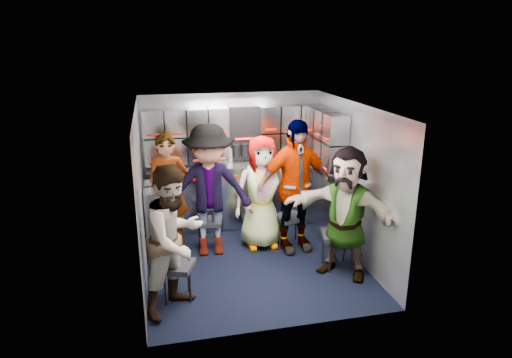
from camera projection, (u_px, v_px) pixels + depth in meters
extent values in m
plane|color=black|center=(253.00, 262.00, 6.17)|extent=(3.00, 3.00, 0.00)
cube|color=gray|center=(233.00, 159.00, 7.25)|extent=(2.80, 0.04, 2.10)
cube|color=gray|center=(141.00, 197.00, 5.56)|extent=(0.04, 3.00, 2.10)
cube|color=gray|center=(354.00, 181.00, 6.15)|extent=(0.04, 3.00, 2.10)
cube|color=silver|center=(253.00, 107.00, 5.54)|extent=(2.80, 3.00, 0.02)
cube|color=#90969F|center=(235.00, 196.00, 7.22)|extent=(2.68, 0.38, 0.99)
cube|color=#90969F|center=(160.00, 220.00, 6.29)|extent=(0.38, 0.76, 0.99)
cube|color=#BABCC2|center=(235.00, 165.00, 7.07)|extent=(2.68, 0.42, 0.03)
cube|color=#90969F|center=(234.00, 134.00, 6.98)|extent=(2.68, 0.28, 0.82)
cube|color=#90969F|center=(326.00, 139.00, 6.64)|extent=(0.28, 1.00, 0.82)
cube|color=#90969F|center=(325.00, 205.00, 6.84)|extent=(0.28, 1.20, 1.00)
cube|color=#940B04|center=(237.00, 177.00, 6.92)|extent=(2.60, 0.02, 0.03)
cube|color=black|center=(176.00, 266.00, 5.19)|extent=(0.48, 0.47, 0.06)
cylinder|color=black|center=(165.00, 290.00, 5.12)|extent=(0.02, 0.02, 0.40)
cylinder|color=black|center=(190.00, 287.00, 5.17)|extent=(0.02, 0.02, 0.40)
cylinder|color=black|center=(164.00, 279.00, 5.34)|extent=(0.02, 0.02, 0.40)
cylinder|color=black|center=(188.00, 277.00, 5.40)|extent=(0.02, 0.02, 0.40)
cube|color=black|center=(209.00, 221.00, 6.49)|extent=(0.43, 0.41, 0.06)
cylinder|color=black|center=(201.00, 239.00, 6.42)|extent=(0.02, 0.02, 0.38)
cylinder|color=black|center=(220.00, 237.00, 6.47)|extent=(0.02, 0.02, 0.38)
cylinder|color=black|center=(199.00, 233.00, 6.63)|extent=(0.02, 0.02, 0.38)
cylinder|color=black|center=(217.00, 231.00, 6.69)|extent=(0.02, 0.02, 0.38)
cube|color=black|center=(259.00, 212.00, 6.70)|extent=(0.42, 0.40, 0.06)
cylinder|color=black|center=(251.00, 231.00, 6.62)|extent=(0.03, 0.03, 0.42)
cylinder|color=black|center=(270.00, 230.00, 6.68)|extent=(0.03, 0.03, 0.42)
cylinder|color=black|center=(247.00, 225.00, 6.86)|extent=(0.03, 0.03, 0.42)
cylinder|color=black|center=(266.00, 223.00, 6.92)|extent=(0.03, 0.03, 0.42)
cube|color=black|center=(290.00, 217.00, 6.61)|extent=(0.45, 0.44, 0.06)
cylinder|color=black|center=(283.00, 235.00, 6.54)|extent=(0.02, 0.02, 0.39)
cylinder|color=black|center=(301.00, 233.00, 6.60)|extent=(0.02, 0.02, 0.39)
cylinder|color=black|center=(278.00, 229.00, 6.75)|extent=(0.02, 0.02, 0.39)
cylinder|color=black|center=(296.00, 227.00, 6.81)|extent=(0.02, 0.02, 0.39)
cube|color=black|center=(338.00, 235.00, 5.91)|extent=(0.49, 0.47, 0.06)
cylinder|color=black|center=(330.00, 257.00, 5.83)|extent=(0.03, 0.03, 0.43)
cylinder|color=black|center=(352.00, 255.00, 5.89)|extent=(0.03, 0.03, 0.43)
cylinder|color=black|center=(323.00, 249.00, 6.07)|extent=(0.03, 0.03, 0.43)
cylinder|color=black|center=(344.00, 246.00, 6.13)|extent=(0.03, 0.03, 0.43)
imported|color=black|center=(168.00, 191.00, 6.45)|extent=(0.66, 0.49, 1.64)
imported|color=black|center=(175.00, 239.00, 4.90)|extent=(1.02, 1.01, 1.66)
imported|color=black|center=(209.00, 191.00, 6.17)|extent=(1.23, 0.76, 1.83)
imported|color=black|center=(262.00, 193.00, 6.42)|extent=(0.80, 0.52, 1.63)
imported|color=black|center=(294.00, 187.00, 6.29)|extent=(1.15, 0.61, 1.87)
imported|color=black|center=(346.00, 213.00, 5.63)|extent=(1.47, 1.42, 1.67)
cylinder|color=white|center=(230.00, 157.00, 6.96)|extent=(0.07, 0.07, 0.24)
cylinder|color=white|center=(219.00, 158.00, 6.92)|extent=(0.06, 0.06, 0.26)
cylinder|color=white|center=(293.00, 154.00, 7.17)|extent=(0.07, 0.07, 0.25)
cylinder|color=beige|center=(178.00, 165.00, 6.81)|extent=(0.07, 0.07, 0.10)
cylinder|color=beige|center=(311.00, 158.00, 7.25)|extent=(0.07, 0.07, 0.09)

